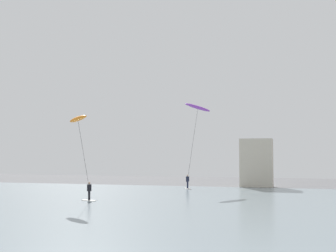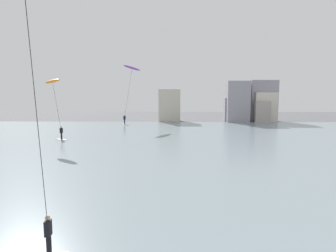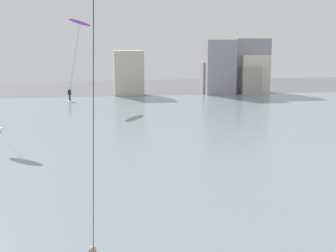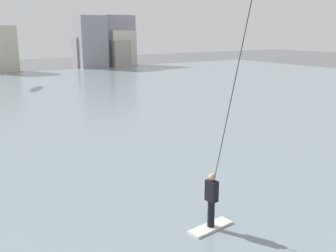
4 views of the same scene
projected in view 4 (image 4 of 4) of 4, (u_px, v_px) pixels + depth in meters
The scene contains 2 objects.
water_bay at pixel (69, 106), 29.08m from camera, with size 84.00×52.00×0.10m, color gray.
far_shore_buildings at pixel (90, 46), 57.68m from camera, with size 21.98×4.65×7.71m.
Camera 4 is at (-9.72, 2.09, 5.60)m, focal length 41.54 mm.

